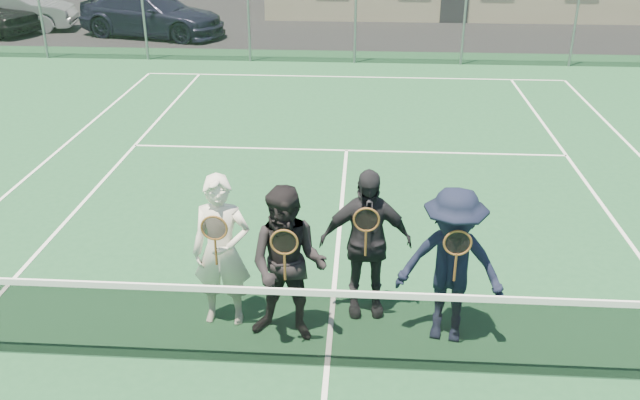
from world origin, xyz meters
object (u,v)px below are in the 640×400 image
(car_c, at_px, (152,14))
(player_a, at_px, (222,251))
(player_c, at_px, (365,243))
(car_b, at_px, (11,11))
(tennis_net, at_px, (327,326))
(player_d, at_px, (451,266))
(player_b, at_px, (288,266))

(car_c, bearing_deg, player_a, -146.30)
(player_c, bearing_deg, car_c, 114.46)
(car_b, xyz_separation_m, car_c, (5.13, -0.57, 0.03))
(tennis_net, bearing_deg, car_c, 111.99)
(player_d, bearing_deg, player_b, -176.68)
(car_b, bearing_deg, car_c, -106.64)
(tennis_net, xyz_separation_m, player_d, (1.29, 0.63, 0.38))
(tennis_net, distance_m, player_a, 1.50)
(player_d, bearing_deg, car_b, 128.15)
(tennis_net, bearing_deg, player_d, 25.92)
(car_b, height_order, car_c, car_c)
(tennis_net, distance_m, player_d, 1.48)
(car_c, relative_size, player_b, 2.75)
(car_c, distance_m, player_c, 17.39)
(player_b, bearing_deg, player_c, 34.25)
(player_b, bearing_deg, tennis_net, -49.19)
(car_c, height_order, player_a, player_a)
(car_c, distance_m, player_a, 17.08)
(tennis_net, relative_size, player_d, 6.49)
(tennis_net, xyz_separation_m, player_b, (-0.45, 0.52, 0.38))
(tennis_net, height_order, player_a, player_a)
(player_a, xyz_separation_m, player_b, (0.77, -0.26, -0.00))
(player_c, xyz_separation_m, player_d, (0.92, -0.46, -0.00))
(car_c, bearing_deg, player_c, -141.01)
(player_d, bearing_deg, player_a, 176.43)
(player_d, bearing_deg, player_c, 153.36)
(tennis_net, distance_m, player_b, 0.79)
(player_c, bearing_deg, player_d, -26.64)
(car_b, bearing_deg, tennis_net, -155.88)
(car_c, relative_size, player_c, 2.75)
(car_b, xyz_separation_m, player_b, (11.51, -16.97, 0.23))
(car_b, distance_m, player_a, 19.86)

